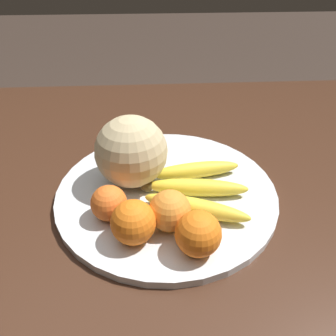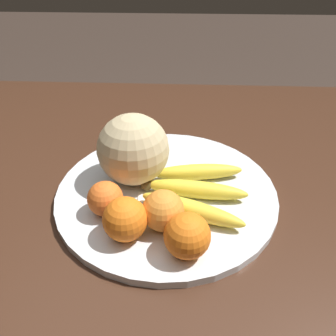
# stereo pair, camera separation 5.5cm
# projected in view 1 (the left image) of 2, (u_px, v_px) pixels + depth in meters

# --- Properties ---
(kitchen_table) EXTENTS (1.55, 1.16, 0.77)m
(kitchen_table) POSITION_uv_depth(u_px,v_px,m) (166.00, 219.00, 0.72)
(kitchen_table) COLOR #3D2316
(kitchen_table) RESTS_ON ground_plane
(fruit_bowl) EXTENTS (0.43, 0.43, 0.02)m
(fruit_bowl) POSITION_uv_depth(u_px,v_px,m) (168.00, 191.00, 0.65)
(fruit_bowl) COLOR silver
(fruit_bowl) RESTS_ON kitchen_table
(melon) EXTENTS (0.14, 0.14, 0.14)m
(melon) POSITION_uv_depth(u_px,v_px,m) (131.00, 152.00, 0.63)
(melon) COLOR #C6B284
(melon) RESTS_ON fruit_bowl
(banana_bunch) EXTENTS (0.21, 0.19, 0.03)m
(banana_bunch) POSITION_uv_depth(u_px,v_px,m) (195.00, 188.00, 0.62)
(banana_bunch) COLOR #473819
(banana_bunch) RESTS_ON fruit_bowl
(orange_front_left) EXTENTS (0.07, 0.07, 0.07)m
(orange_front_left) POSITION_uv_depth(u_px,v_px,m) (133.00, 222.00, 0.52)
(orange_front_left) COLOR orange
(orange_front_left) RESTS_ON fruit_bowl
(orange_front_right) EXTENTS (0.06, 0.06, 0.06)m
(orange_front_right) POSITION_uv_depth(u_px,v_px,m) (109.00, 203.00, 0.57)
(orange_front_right) COLOR orange
(orange_front_right) RESTS_ON fruit_bowl
(orange_mid_center) EXTENTS (0.07, 0.07, 0.07)m
(orange_mid_center) POSITION_uv_depth(u_px,v_px,m) (198.00, 234.00, 0.50)
(orange_mid_center) COLOR orange
(orange_mid_center) RESTS_ON fruit_bowl
(orange_back_left) EXTENTS (0.07, 0.07, 0.07)m
(orange_back_left) POSITION_uv_depth(u_px,v_px,m) (173.00, 211.00, 0.55)
(orange_back_left) COLOR orange
(orange_back_left) RESTS_ON fruit_bowl
(produce_tag) EXTENTS (0.09, 0.04, 0.00)m
(produce_tag) POSITION_uv_depth(u_px,v_px,m) (162.00, 197.00, 0.63)
(produce_tag) COLOR white
(produce_tag) RESTS_ON fruit_bowl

